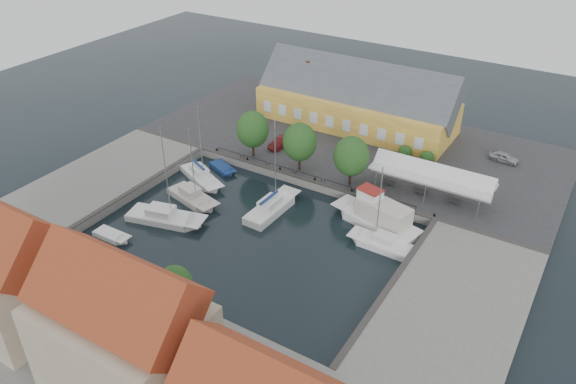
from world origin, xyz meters
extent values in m
plane|color=black|center=(0.00, 0.00, 0.00)|extent=(140.00, 140.00, 0.00)
cube|color=#2D2D30|center=(0.00, 23.00, 0.50)|extent=(56.00, 26.00, 1.00)
cube|color=slate|center=(-22.00, -2.00, 0.50)|extent=(12.00, 24.00, 1.00)
cube|color=slate|center=(22.00, -2.00, 0.50)|extent=(12.00, 24.00, 1.00)
cube|color=slate|center=(0.00, -21.00, 0.50)|extent=(56.00, 14.00, 1.00)
cube|color=#383533|center=(0.00, 10.30, 1.06)|extent=(56.00, 0.60, 0.12)
cube|color=#383533|center=(-16.30, -2.00, 1.06)|extent=(0.60, 24.00, 0.12)
cube|color=#383533|center=(16.30, -2.00, 1.06)|extent=(0.60, 24.00, 0.12)
cylinder|color=black|center=(-14.00, 10.60, 1.20)|extent=(0.24, 0.24, 0.40)
cylinder|color=black|center=(-9.00, 10.60, 1.20)|extent=(0.24, 0.24, 0.40)
cylinder|color=black|center=(-4.00, 10.60, 1.20)|extent=(0.24, 0.24, 0.40)
cylinder|color=black|center=(1.00, 10.60, 1.20)|extent=(0.24, 0.24, 0.40)
cylinder|color=black|center=(6.00, 10.60, 1.20)|extent=(0.24, 0.24, 0.40)
cylinder|color=black|center=(11.00, 10.60, 1.20)|extent=(0.24, 0.24, 0.40)
cylinder|color=black|center=(16.00, 10.60, 1.20)|extent=(0.24, 0.24, 0.40)
cube|color=gold|center=(-2.00, 28.00, 3.25)|extent=(28.00, 10.00, 4.50)
cube|color=#474C51|center=(-2.00, 28.00, 6.75)|extent=(28.56, 7.60, 7.60)
cube|color=gold|center=(-12.00, 34.00, 2.75)|extent=(6.00, 6.00, 3.50)
cube|color=brown|center=(-10.00, 28.00, 8.60)|extent=(0.60, 0.60, 1.20)
cube|color=silver|center=(14.00, 14.50, 3.70)|extent=(14.00, 4.00, 0.25)
cylinder|color=silver|center=(8.00, 12.70, 2.35)|extent=(0.10, 0.10, 2.70)
cylinder|color=silver|center=(8.00, 16.30, 2.35)|extent=(0.10, 0.10, 2.70)
cylinder|color=silver|center=(14.00, 12.70, 2.35)|extent=(0.10, 0.10, 2.70)
cylinder|color=silver|center=(14.00, 16.30, 2.35)|extent=(0.10, 0.10, 2.70)
cylinder|color=silver|center=(20.00, 12.70, 2.35)|extent=(0.10, 0.10, 2.70)
cylinder|color=silver|center=(20.00, 16.30, 2.35)|extent=(0.10, 0.10, 2.70)
cylinder|color=black|center=(-9.00, 12.00, 2.05)|extent=(0.30, 0.30, 2.10)
ellipsoid|color=#204A1A|center=(-9.00, 12.00, 4.88)|extent=(4.20, 4.20, 4.83)
cylinder|color=black|center=(-2.00, 12.00, 2.05)|extent=(0.30, 0.30, 2.10)
ellipsoid|color=#204A1A|center=(-2.00, 12.00, 4.88)|extent=(4.20, 4.20, 4.83)
cylinder|color=black|center=(5.00, 12.00, 2.05)|extent=(0.30, 0.30, 2.10)
ellipsoid|color=#204A1A|center=(5.00, 12.00, 4.88)|extent=(4.20, 4.20, 4.83)
imported|color=#A2A6A9|center=(19.34, 27.63, 1.63)|extent=(3.83, 1.83, 1.26)
imported|color=#4E1214|center=(-7.32, 16.15, 1.68)|extent=(2.00, 4.27, 1.35)
cube|color=white|center=(-0.64, 2.93, 0.15)|extent=(2.75, 6.90, 1.50)
cube|color=white|center=(-0.61, 3.79, 0.94)|extent=(2.69, 8.27, 0.08)
cube|color=white|center=(-0.63, 3.10, 1.40)|extent=(1.82, 2.78, 0.90)
cylinder|color=silver|center=(-0.60, 4.30, 6.03)|extent=(0.12, 0.12, 10.25)
cube|color=navy|center=(-0.64, 2.93, 2.15)|extent=(0.31, 3.42, 0.22)
cube|color=white|center=(11.46, 6.93, 0.10)|extent=(9.07, 5.13, 1.80)
cube|color=white|center=(10.42, 7.18, 1.04)|extent=(10.70, 5.41, 0.08)
cube|color=beige|center=(11.46, 6.93, 2.10)|extent=(6.36, 4.03, 2.20)
cube|color=white|center=(9.59, 7.38, 3.50)|extent=(2.70, 2.27, 1.20)
cube|color=maroon|center=(9.59, 7.38, 4.15)|extent=(2.93, 2.41, 0.10)
cube|color=white|center=(13.20, 3.79, 0.05)|extent=(5.60, 2.45, 1.30)
cube|color=white|center=(12.51, 3.81, 0.74)|extent=(6.71, 2.38, 0.08)
cube|color=white|center=(13.06, 3.80, 1.20)|extent=(2.25, 1.64, 0.90)
cylinder|color=silver|center=(12.09, 3.81, 5.04)|extent=(0.12, 0.12, 8.68)
cube|color=white|center=(-12.57, 5.10, 0.05)|extent=(6.86, 4.78, 1.30)
cube|color=white|center=(-11.83, 4.77, 0.74)|extent=(8.01, 5.23, 0.08)
cube|color=white|center=(-12.42, 5.04, 1.20)|extent=(3.01, 2.51, 0.90)
cylinder|color=silver|center=(-11.39, 4.57, 5.42)|extent=(0.12, 0.12, 9.44)
cube|color=navy|center=(-12.57, 5.10, 1.95)|extent=(3.04, 1.52, 0.22)
cube|color=beige|center=(-10.37, 0.70, 0.05)|extent=(6.39, 3.95, 1.30)
cube|color=beige|center=(-9.65, 0.52, 0.74)|extent=(7.52, 4.14, 0.08)
cube|color=beige|center=(-10.23, 0.67, 1.20)|extent=(2.73, 2.28, 0.90)
cylinder|color=silver|center=(-9.22, 0.41, 5.16)|extent=(0.12, 0.12, 8.92)
cube|color=white|center=(-10.37, -4.43, 0.05)|extent=(7.80, 4.64, 1.30)
cube|color=white|center=(-9.49, -4.21, 0.74)|extent=(9.19, 4.88, 0.08)
cube|color=white|center=(-10.20, -4.39, 1.20)|extent=(3.32, 2.66, 0.90)
cylinder|color=silver|center=(-8.96, -4.08, 6.12)|extent=(0.12, 0.12, 10.83)
cube|color=white|center=(-12.74, -9.72, 0.05)|extent=(3.54, 1.71, 0.90)
cube|color=white|center=(-12.30, -9.72, 0.54)|extent=(4.25, 1.65, 0.08)
cube|color=navy|center=(-11.69, 8.51, 0.05)|extent=(3.93, 2.97, 0.80)
cube|color=navy|center=(-11.28, 8.34, 0.49)|extent=(4.56, 3.18, 0.08)
cube|color=#BDAF92|center=(-10.00, -23.00, 4.50)|extent=(11.00, 8.00, 7.00)
cube|color=brown|center=(-7.80, -23.00, 10.80)|extent=(0.60, 0.60, 0.80)
cube|color=#BDAF92|center=(4.00, -23.00, 4.75)|extent=(12.00, 8.00, 7.50)
cube|color=#9E4622|center=(4.00, -23.00, 9.75)|extent=(12.36, 6.50, 6.50)
cube|color=brown|center=(1.00, -23.00, 11.40)|extent=(0.70, 0.70, 1.00)
cube|color=brown|center=(6.40, -23.00, 11.30)|extent=(0.60, 0.60, 0.80)
cube|color=brown|center=(13.75, -24.00, 10.40)|extent=(0.70, 0.70, 1.00)
camera|label=1|loc=(29.00, -41.24, 35.47)|focal=35.00mm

